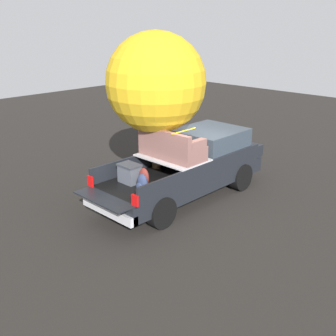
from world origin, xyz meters
The scene contains 3 objects.
ground_plane centered at (0.00, 0.00, 0.00)m, with size 40.00×40.00×0.00m, color black.
pickup_truck centered at (0.38, 0.00, 0.97)m, with size 6.05×2.06×2.23m.
tree_background centered at (-0.38, 0.69, 3.37)m, with size 2.81×2.81×4.79m.
Camera 1 is at (-8.40, -7.57, 5.00)m, focal length 43.97 mm.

